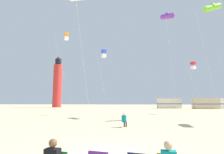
{
  "coord_description": "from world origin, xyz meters",
  "views": [
    {
      "loc": [
        0.66,
        -7.09,
        2.04
      ],
      "look_at": [
        -0.38,
        12.66,
        4.63
      ],
      "focal_mm": 29.44,
      "sensor_mm": 36.0,
      "label": 1
    }
  ],
  "objects_px": {
    "rv_van_tan": "(206,103)",
    "kite_tube_lime": "(212,7)",
    "kite_flyer_standing": "(124,119)",
    "kite_box_blue": "(104,54)",
    "rv_van_cream": "(169,103)",
    "kite_box_orange": "(66,36)",
    "kite_tube_violet": "(167,16)",
    "kite_box_scarlet": "(193,65)",
    "lighthouse_distant": "(57,83)"
  },
  "relations": [
    {
      "from": "kite_flyer_standing",
      "to": "kite_box_scarlet",
      "type": "height_order",
      "value": "kite_box_scarlet"
    },
    {
      "from": "kite_box_blue",
      "to": "rv_van_cream",
      "type": "height_order",
      "value": "kite_box_blue"
    },
    {
      "from": "kite_box_blue",
      "to": "rv_van_cream",
      "type": "bearing_deg",
      "value": 58.55
    },
    {
      "from": "kite_tube_violet",
      "to": "kite_box_orange",
      "type": "xyz_separation_m",
      "value": [
        -14.82,
        3.37,
        -1.36
      ]
    },
    {
      "from": "kite_box_blue",
      "to": "lighthouse_distant",
      "type": "relative_size",
      "value": 0.58
    },
    {
      "from": "kite_box_blue",
      "to": "lighthouse_distant",
      "type": "distance_m",
      "value": 37.23
    },
    {
      "from": "kite_box_orange",
      "to": "rv_van_tan",
      "type": "relative_size",
      "value": 1.96
    },
    {
      "from": "kite_flyer_standing",
      "to": "rv_van_cream",
      "type": "xyz_separation_m",
      "value": [
        13.07,
        38.18,
        0.78
      ]
    },
    {
      "from": "kite_box_orange",
      "to": "lighthouse_distant",
      "type": "distance_m",
      "value": 34.48
    },
    {
      "from": "kite_box_orange",
      "to": "rv_van_cream",
      "type": "distance_m",
      "value": 35.32
    },
    {
      "from": "kite_flyer_standing",
      "to": "kite_tube_violet",
      "type": "xyz_separation_m",
      "value": [
        6.02,
        9.23,
        12.84
      ]
    },
    {
      "from": "kite_tube_violet",
      "to": "kite_tube_lime",
      "type": "height_order",
      "value": "kite_tube_violet"
    },
    {
      "from": "kite_flyer_standing",
      "to": "rv_van_tan",
      "type": "height_order",
      "value": "rv_van_tan"
    },
    {
      "from": "kite_flyer_standing",
      "to": "kite_box_blue",
      "type": "relative_size",
      "value": 0.12
    },
    {
      "from": "kite_flyer_standing",
      "to": "rv_van_cream",
      "type": "bearing_deg",
      "value": -92.17
    },
    {
      "from": "kite_box_orange",
      "to": "rv_van_cream",
      "type": "height_order",
      "value": "kite_box_orange"
    },
    {
      "from": "kite_box_scarlet",
      "to": "kite_box_blue",
      "type": "relative_size",
      "value": 0.86
    },
    {
      "from": "kite_tube_violet",
      "to": "rv_van_cream",
      "type": "bearing_deg",
      "value": 76.3
    },
    {
      "from": "kite_box_orange",
      "to": "rv_van_cream",
      "type": "bearing_deg",
      "value": 49.47
    },
    {
      "from": "kite_box_blue",
      "to": "kite_box_orange",
      "type": "relative_size",
      "value": 0.76
    },
    {
      "from": "kite_box_scarlet",
      "to": "kite_box_orange",
      "type": "height_order",
      "value": "kite_box_orange"
    },
    {
      "from": "kite_box_scarlet",
      "to": "kite_tube_lime",
      "type": "relative_size",
      "value": 0.6
    },
    {
      "from": "rv_van_cream",
      "to": "kite_box_scarlet",
      "type": "bearing_deg",
      "value": -95.77
    },
    {
      "from": "kite_tube_lime",
      "to": "lighthouse_distant",
      "type": "relative_size",
      "value": 0.83
    },
    {
      "from": "kite_tube_violet",
      "to": "kite_tube_lime",
      "type": "relative_size",
      "value": 1.01
    },
    {
      "from": "kite_box_orange",
      "to": "kite_box_scarlet",
      "type": "bearing_deg",
      "value": 7.53
    },
    {
      "from": "kite_tube_lime",
      "to": "rv_van_tan",
      "type": "distance_m",
      "value": 32.37
    },
    {
      "from": "kite_tube_lime",
      "to": "rv_van_tan",
      "type": "height_order",
      "value": "kite_tube_lime"
    },
    {
      "from": "kite_box_scarlet",
      "to": "kite_tube_violet",
      "type": "distance_m",
      "value": 9.93
    },
    {
      "from": "kite_tube_violet",
      "to": "lighthouse_distant",
      "type": "height_order",
      "value": "lighthouse_distant"
    },
    {
      "from": "kite_flyer_standing",
      "to": "kite_tube_violet",
      "type": "bearing_deg",
      "value": -106.37
    },
    {
      "from": "kite_tube_violet",
      "to": "kite_tube_lime",
      "type": "bearing_deg",
      "value": -26.32
    },
    {
      "from": "kite_box_blue",
      "to": "rv_van_tan",
      "type": "relative_size",
      "value": 1.5
    },
    {
      "from": "kite_box_blue",
      "to": "kite_box_orange",
      "type": "height_order",
      "value": "kite_box_orange"
    },
    {
      "from": "kite_box_scarlet",
      "to": "rv_van_tan",
      "type": "bearing_deg",
      "value": 62.5
    },
    {
      "from": "kite_flyer_standing",
      "to": "kite_box_scarlet",
      "type": "xyz_separation_m",
      "value": [
        11.46,
        15.28,
        7.15
      ]
    },
    {
      "from": "rv_van_tan",
      "to": "kite_tube_lime",
      "type": "bearing_deg",
      "value": -112.0
    },
    {
      "from": "rv_van_cream",
      "to": "lighthouse_distant",
      "type": "bearing_deg",
      "value": 167.93
    },
    {
      "from": "kite_flyer_standing",
      "to": "rv_van_cream",
      "type": "distance_m",
      "value": 40.36
    },
    {
      "from": "kite_box_scarlet",
      "to": "kite_box_orange",
      "type": "bearing_deg",
      "value": -172.47
    },
    {
      "from": "kite_box_blue",
      "to": "kite_box_orange",
      "type": "xyz_separation_m",
      "value": [
        -5.96,
        0.45,
        2.98
      ]
    },
    {
      "from": "kite_tube_lime",
      "to": "lighthouse_distant",
      "type": "distance_m",
      "value": 49.77
    },
    {
      "from": "kite_box_blue",
      "to": "lighthouse_distant",
      "type": "bearing_deg",
      "value": 119.78
    },
    {
      "from": "lighthouse_distant",
      "to": "rv_van_cream",
      "type": "bearing_deg",
      "value": -10.32
    },
    {
      "from": "kite_tube_lime",
      "to": "rv_van_cream",
      "type": "relative_size",
      "value": 2.15
    },
    {
      "from": "lighthouse_distant",
      "to": "kite_box_blue",
      "type": "bearing_deg",
      "value": -60.22
    },
    {
      "from": "kite_box_scarlet",
      "to": "kite_box_orange",
      "type": "xyz_separation_m",
      "value": [
        -20.26,
        -2.68,
        4.33
      ]
    },
    {
      "from": "kite_tube_lime",
      "to": "kite_box_orange",
      "type": "xyz_separation_m",
      "value": [
        -19.63,
        5.75,
        -1.22
      ]
    },
    {
      "from": "kite_box_scarlet",
      "to": "lighthouse_distant",
      "type": "xyz_separation_m",
      "value": [
        -32.78,
        29.16,
        0.07
      ]
    },
    {
      "from": "kite_flyer_standing",
      "to": "lighthouse_distant",
      "type": "relative_size",
      "value": 0.07
    }
  ]
}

